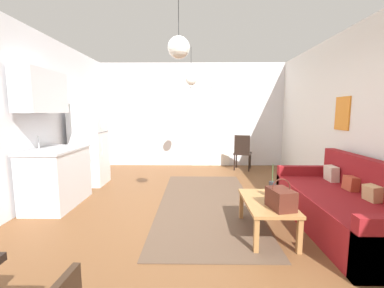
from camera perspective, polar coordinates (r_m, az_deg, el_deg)
The scene contains 14 objects.
ground_plane at distance 3.58m, azimuth -0.62°, elevation -17.66°, with size 5.48×7.62×0.10m, color brown.
wall_back at distance 6.81m, azimuth 0.25°, elevation 6.54°, with size 5.08×0.13×2.76m.
wall_right at distance 4.04m, azimuth 37.56°, elevation 4.65°, with size 0.12×7.22×2.76m.
wall_left at distance 4.14m, azimuth -37.76°, elevation 4.65°, with size 0.12×7.22×2.76m.
area_rug at distance 4.14m, azimuth 3.33°, elevation -13.32°, with size 1.49×3.27×0.01m, color brown.
couch at distance 3.73m, azimuth 32.01°, elevation -12.30°, with size 0.91×2.07×0.88m.
coffee_table at distance 3.19m, azimuth 16.79°, elevation -13.27°, with size 0.53×0.93×0.41m.
bamboo_vase at distance 3.28m, azimuth 17.86°, elevation -9.84°, with size 0.08×0.08×0.42m.
handbag at distance 2.94m, azimuth 19.68°, elevation -11.70°, with size 0.28×0.35×0.34m.
refrigerator at distance 5.42m, azimuth -22.43°, elevation -0.16°, with size 0.62×0.61×1.62m.
kitchen_counter at distance 4.42m, azimuth -29.18°, elevation -2.50°, with size 0.65×1.08×2.09m.
accent_chair at distance 6.38m, azimuth 11.48°, elevation -1.57°, with size 0.52×0.51×0.90m.
pendant_lamp_near at distance 3.10m, azimuth -3.06°, elevation 21.22°, with size 0.26×0.26×0.68m.
pendant_lamp_far at distance 5.22m, azimuth -0.21°, elevation 14.50°, with size 0.22×0.22×0.76m.
Camera 1 is at (0.08, -3.25, 1.46)m, focal length 23.27 mm.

